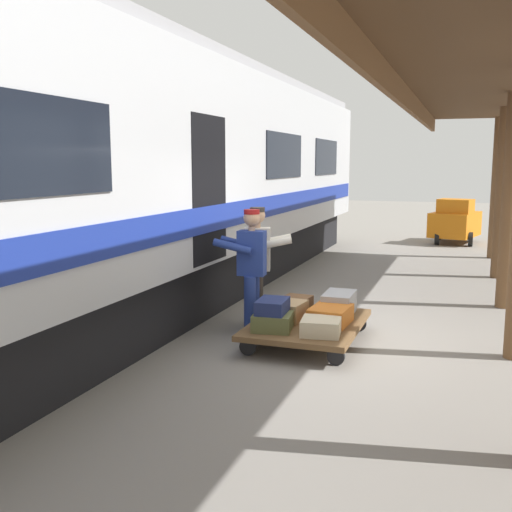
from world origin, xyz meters
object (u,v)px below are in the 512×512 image
Objects in this scene: train_car at (115,180)px; suitcase_cream_canvas at (321,327)px; suitcase_gray_aluminum at (339,303)px; suitcase_brown_leather at (296,304)px; suitcase_tan_vintage at (285,311)px; porter_in_overalls at (250,267)px; luggage_cart at (307,325)px; baggage_tug at (455,222)px; porter_by_door at (259,263)px; suitcase_orange_carryall at (331,315)px; suitcase_olive_duffel at (273,322)px; suitcase_navy_fabric at (272,306)px.

train_car is 43.69× the size of suitcase_cream_canvas.
train_car is at bearing 5.37° from suitcase_gray_aluminum.
suitcase_brown_leather is (-2.65, -0.31, -1.69)m from train_car.
porter_in_overalls is at bearing -11.15° from suitcase_tan_vintage.
suitcase_gray_aluminum is 1.23× the size of suitcase_tan_vintage.
baggage_tug is (-1.53, -10.90, 0.39)m from luggage_cart.
porter_by_door is (0.54, -0.50, 0.53)m from suitcase_tan_vintage.
suitcase_orange_carryall is 1.29× the size of suitcase_olive_duffel.
suitcase_orange_carryall reaches higher than suitcase_brown_leather.
suitcase_cream_canvas is (-0.30, 0.52, 0.14)m from luggage_cart.
suitcase_cream_canvas is 0.27× the size of porter_by_door.
porter_in_overalls is (0.82, -0.10, 0.69)m from luggage_cart.
suitcase_brown_leather is at bearing -177.44° from porter_by_door.
baggage_tug reaches higher than suitcase_tan_vintage.
suitcase_brown_leather is 0.75× the size of suitcase_orange_carryall.
porter_in_overalls is 0.89× the size of baggage_tug.
luggage_cart is 3.91× the size of suitcase_navy_fabric.
suitcase_gray_aluminum is 0.36× the size of porter_by_door.
suitcase_navy_fabric reaches higher than suitcase_orange_carryall.
suitcase_navy_fabric is at bearing 37.86° from suitcase_orange_carryall.
suitcase_olive_duffel is 11.57m from baggage_tug.
train_car reaches higher than suitcase_olive_duffel.
suitcase_orange_carryall is 0.81m from suitcase_navy_fabric.
suitcase_orange_carryall is 0.35× the size of porter_in_overalls.
luggage_cart is 0.35m from suitcase_tan_vintage.
porter_in_overalls reaches higher than suitcase_gray_aluminum.
porter_by_door is at bearing -87.32° from porter_in_overalls.
suitcase_olive_duffel is (-2.65, 0.73, -1.68)m from train_car.
suitcase_cream_canvas reaches higher than suitcase_brown_leather.
baggage_tug is (-1.84, -10.90, 0.23)m from suitcase_tan_vintage.
suitcase_navy_fabric is 0.85m from porter_in_overalls.
porter_in_overalls is at bearing -49.29° from suitcase_navy_fabric.
suitcase_brown_leather is 0.26× the size of porter_by_door.
train_car is 41.52× the size of suitcase_navy_fabric.
suitcase_tan_vintage is at bearing 137.39° from porter_by_door.
luggage_cart is at bearing 81.99° from baggage_tug.
porter_by_door reaches higher than suitcase_navy_fabric.
train_car is at bearing -14.84° from suitcase_navy_fabric.
suitcase_gray_aluminum is at bearing -90.00° from suitcase_orange_carryall.
suitcase_tan_vintage is (0.00, -0.52, 0.02)m from suitcase_olive_duffel.
suitcase_orange_carryall is at bearing -180.00° from luggage_cart.
suitcase_navy_fabric reaches higher than suitcase_brown_leather.
suitcase_olive_duffel is at bearing 113.05° from suitcase_navy_fabric.
suitcase_tan_vintage reaches higher than suitcase_cream_canvas.
baggage_tug is (-1.85, -11.39, 0.06)m from suitcase_navy_fabric.
porter_in_overalls is (-2.13, 0.11, -1.14)m from train_car.
luggage_cart is at bearing 175.87° from train_car.
luggage_cart is 4.12× the size of suitcase_cream_canvas.
suitcase_tan_vintage is at bearing -0.00° from luggage_cart.
suitcase_tan_vintage is at bearing 168.85° from porter_in_overalls.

